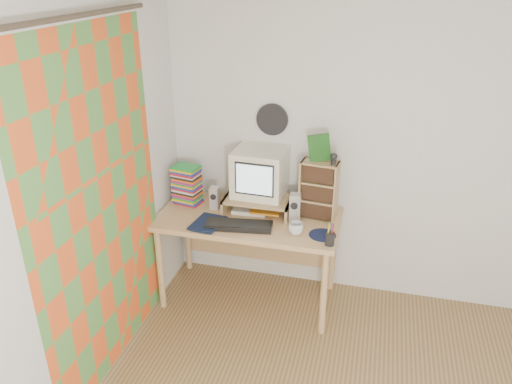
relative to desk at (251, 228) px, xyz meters
The scene contains 20 objects.
back_wall 1.25m from the desk, 16.59° to the left, with size 3.50×3.50×0.00m, color white.
left_wall 1.73m from the desk, 116.51° to the right, with size 3.50×3.50×0.00m, color white.
curtain 1.29m from the desk, 125.22° to the right, with size 2.20×2.20×0.00m, color #E0551F.
wall_disc 0.87m from the desk, 70.78° to the left, with size 0.25×0.25×0.02m, color black.
desk is the anchor object (origin of this frame).
monitor_riser 0.24m from the desk, 36.34° to the left, with size 0.52×0.30×0.12m.
crt_monitor 0.45m from the desk, 62.23° to the left, with size 0.39×0.39×0.37m, color silver.
speaker_left 0.37m from the desk, behind, with size 0.07×0.07×0.18m, color silver.
speaker_right 0.43m from the desk, ahead, with size 0.08×0.08×0.22m, color silver.
keyboard 0.29m from the desk, 95.55° to the right, with size 0.49×0.16×0.03m, color black.
dvd_stack 0.61m from the desk, behind, with size 0.20×0.15×0.29m, color brown, non-canonical shape.
cd_rack 0.63m from the desk, ahead, with size 0.27×0.15×0.45m, color tan.
mug 0.50m from the desk, 30.43° to the right, with size 0.11×0.11×0.09m, color silver.
diary 0.47m from the desk, 145.54° to the right, with size 0.25×0.19×0.05m, color #0E1935.
mousepad 0.64m from the desk, 19.61° to the right, with size 0.20×0.20×0.00m, color #101636.
pen_cup 0.76m from the desk, 26.88° to the right, with size 0.07×0.07×0.13m, color black, non-canonical shape.
papers 0.16m from the desk, 46.35° to the left, with size 0.27×0.19×0.04m, color silver, non-canonical shape.
red_box 0.28m from the desk, 103.44° to the right, with size 0.07×0.05×0.04m, color red.
game_box 0.85m from the desk, ahead, with size 0.16×0.03×0.20m, color #184E16.
webcam 0.88m from the desk, ahead, with size 0.05×0.05×0.09m, color black, non-canonical shape.
Camera 1 is at (-0.13, -1.91, 2.53)m, focal length 35.00 mm.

